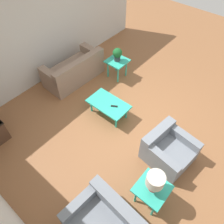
# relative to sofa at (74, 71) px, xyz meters

# --- Properties ---
(ground_plane) EXTENTS (14.00, 14.00, 0.00)m
(ground_plane) POSITION_rel_sofa_xyz_m (-2.29, 0.31, -0.31)
(ground_plane) COLOR #8E5B38
(wall_right) EXTENTS (0.12, 7.20, 2.70)m
(wall_right) POSITION_rel_sofa_xyz_m (0.77, 0.31, 1.04)
(wall_right) COLOR silver
(wall_right) RESTS_ON ground_plane
(sofa) EXTENTS (0.87, 1.73, 0.79)m
(sofa) POSITION_rel_sofa_xyz_m (0.00, 0.00, 0.00)
(sofa) COLOR gray
(sofa) RESTS_ON ground_plane
(armchair) EXTENTS (1.00, 0.98, 0.68)m
(armchair) POSITION_rel_sofa_xyz_m (-3.37, 0.51, -0.04)
(armchair) COLOR slate
(armchair) RESTS_ON ground_plane
(coffee_table) EXTENTS (1.01, 0.59, 0.40)m
(coffee_table) POSITION_rel_sofa_xyz_m (-1.62, 0.39, 0.04)
(coffee_table) COLOR #2DB79E
(coffee_table) RESTS_ON ground_plane
(side_table_plant) EXTENTS (0.56, 0.56, 0.56)m
(side_table_plant) POSITION_rel_sofa_xyz_m (-0.83, -0.91, 0.17)
(side_table_plant) COLOR #2DB79E
(side_table_plant) RESTS_ON ground_plane
(side_table_lamp) EXTENTS (0.56, 0.56, 0.56)m
(side_table_lamp) POSITION_rel_sofa_xyz_m (-3.61, 1.53, 0.17)
(side_table_lamp) COLOR #2DB79E
(side_table_lamp) RESTS_ON ground_plane
(potted_plant) EXTENTS (0.26, 0.26, 0.38)m
(potted_plant) POSITION_rel_sofa_xyz_m (-0.83, -0.91, 0.46)
(potted_plant) COLOR #333338
(potted_plant) RESTS_ON side_table_plant
(table_lamp) EXTENTS (0.31, 0.31, 0.45)m
(table_lamp) POSITION_rel_sofa_xyz_m (-3.61, 1.53, 0.54)
(table_lamp) COLOR red
(table_lamp) RESTS_ON side_table_lamp
(remote_control) EXTENTS (0.16, 0.12, 0.02)m
(remote_control) POSITION_rel_sofa_xyz_m (-1.80, 0.38, 0.10)
(remote_control) COLOR black
(remote_control) RESTS_ON coffee_table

